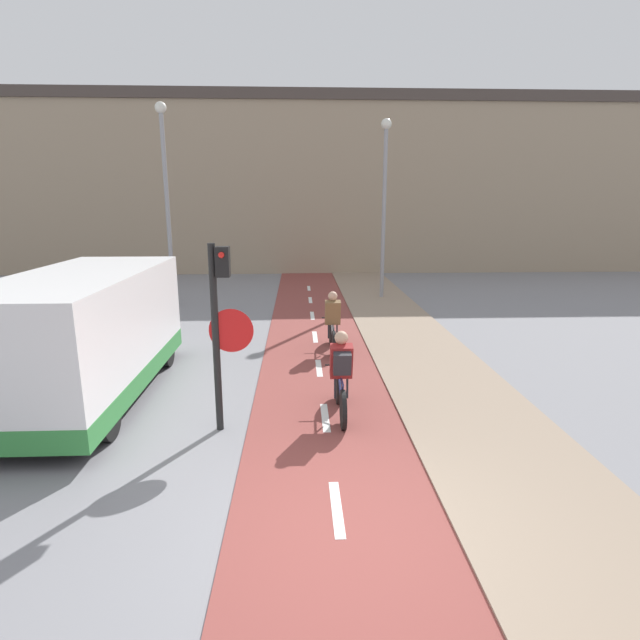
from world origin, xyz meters
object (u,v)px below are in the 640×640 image
street_lamp_far (166,184)px  street_lamp_sidewalk (384,190)px  cyclist_near (341,376)px  van (85,338)px  cyclist_far (333,324)px  traffic_light_pole (221,317)px

street_lamp_far → street_lamp_sidewalk: 7.42m
cyclist_near → van: 4.62m
street_lamp_far → cyclist_far: street_lamp_far is taller
street_lamp_sidewalk → street_lamp_far: bearing=-172.0°
street_lamp_far → cyclist_near: bearing=-62.0°
street_lamp_far → van: bearing=-86.6°
street_lamp_far → street_lamp_sidewalk: size_ratio=1.05×
cyclist_near → cyclist_far: cyclist_near is taller
street_lamp_far → cyclist_far: (5.08, -5.61, -3.36)m
street_lamp_sidewalk → cyclist_near: (-2.38, -10.36, -3.15)m
cyclist_near → van: (-4.48, 1.05, 0.42)m
cyclist_near → cyclist_far: 3.71m
traffic_light_pole → cyclist_far: (1.96, 4.10, -1.15)m
cyclist_near → street_lamp_far: bearing=118.0°
street_lamp_sidewalk → cyclist_near: 11.08m
traffic_light_pole → street_lamp_sidewalk: size_ratio=0.47×
van → street_lamp_far: bearing=93.4°
street_lamp_sidewalk → cyclist_far: size_ratio=3.83×
street_lamp_far → cyclist_near: street_lamp_far is taller
traffic_light_pole → street_lamp_far: street_lamp_far is taller
cyclist_far → van: (-4.59, -2.66, 0.47)m
street_lamp_far → van: 8.78m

